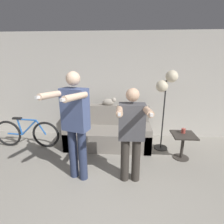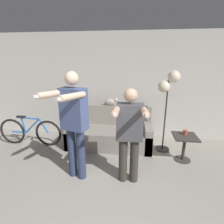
{
  "view_description": "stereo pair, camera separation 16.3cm",
  "coord_description": "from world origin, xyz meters",
  "px_view_note": "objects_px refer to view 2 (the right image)",
  "views": [
    {
      "loc": [
        0.22,
        -1.28,
        1.95
      ],
      "look_at": [
        -0.0,
        1.84,
        1.01
      ],
      "focal_mm": 28.0,
      "sensor_mm": 36.0,
      "label": 1
    },
    {
      "loc": [
        0.38,
        -1.27,
        1.95
      ],
      "look_at": [
        -0.0,
        1.84,
        1.01
      ],
      "focal_mm": 28.0,
      "sensor_mm": 36.0,
      "label": 2
    }
  ],
  "objects_px": {
    "couch": "(110,134)",
    "cat": "(111,102)",
    "bicycle": "(30,132)",
    "person_right": "(129,131)",
    "side_table": "(184,143)",
    "cup": "(185,132)",
    "person_left": "(74,120)",
    "floor_lamp": "(168,87)"
  },
  "relations": [
    {
      "from": "person_left",
      "to": "cup",
      "type": "relative_size",
      "value": 19.01
    },
    {
      "from": "couch",
      "to": "floor_lamp",
      "type": "xyz_separation_m",
      "value": [
        1.22,
        -0.08,
        1.13
      ]
    },
    {
      "from": "floor_lamp",
      "to": "bicycle",
      "type": "height_order",
      "value": "floor_lamp"
    },
    {
      "from": "cup",
      "to": "side_table",
      "type": "bearing_deg",
      "value": -96.13
    },
    {
      "from": "person_left",
      "to": "floor_lamp",
      "type": "distance_m",
      "value": 2.04
    },
    {
      "from": "side_table",
      "to": "bicycle",
      "type": "relative_size",
      "value": 0.35
    },
    {
      "from": "cat",
      "to": "floor_lamp",
      "type": "distance_m",
      "value": 1.34
    },
    {
      "from": "side_table",
      "to": "bicycle",
      "type": "xyz_separation_m",
      "value": [
        -3.42,
        0.26,
        -0.05
      ]
    },
    {
      "from": "couch",
      "to": "person_left",
      "type": "distance_m",
      "value": 1.51
    },
    {
      "from": "cat",
      "to": "side_table",
      "type": "bearing_deg",
      "value": -26.12
    },
    {
      "from": "floor_lamp",
      "to": "couch",
      "type": "bearing_deg",
      "value": 176.4
    },
    {
      "from": "couch",
      "to": "cat",
      "type": "relative_size",
      "value": 4.63
    },
    {
      "from": "couch",
      "to": "cup",
      "type": "relative_size",
      "value": 20.21
    },
    {
      "from": "cup",
      "to": "bicycle",
      "type": "relative_size",
      "value": 0.06
    },
    {
      "from": "couch",
      "to": "cup",
      "type": "xyz_separation_m",
      "value": [
        1.56,
        -0.41,
        0.29
      ]
    },
    {
      "from": "person_right",
      "to": "bicycle",
      "type": "relative_size",
      "value": 1.02
    },
    {
      "from": "cat",
      "to": "person_left",
      "type": "bearing_deg",
      "value": -104.84
    },
    {
      "from": "person_right",
      "to": "person_left",
      "type": "bearing_deg",
      "value": 178.19
    },
    {
      "from": "side_table",
      "to": "cup",
      "type": "relative_size",
      "value": 5.63
    },
    {
      "from": "floor_lamp",
      "to": "side_table",
      "type": "height_order",
      "value": "floor_lamp"
    },
    {
      "from": "person_left",
      "to": "person_right",
      "type": "xyz_separation_m",
      "value": [
        0.88,
        -0.0,
        -0.14
      ]
    },
    {
      "from": "person_left",
      "to": "floor_lamp",
      "type": "xyz_separation_m",
      "value": [
        1.62,
        1.17,
        0.38
      ]
    },
    {
      "from": "person_right",
      "to": "cup",
      "type": "relative_size",
      "value": 16.51
    },
    {
      "from": "person_left",
      "to": "bicycle",
      "type": "height_order",
      "value": "person_left"
    },
    {
      "from": "bicycle",
      "to": "floor_lamp",
      "type": "bearing_deg",
      "value": 2.49
    },
    {
      "from": "floor_lamp",
      "to": "cup",
      "type": "relative_size",
      "value": 18.55
    },
    {
      "from": "cup",
      "to": "person_left",
      "type": "bearing_deg",
      "value": -156.92
    },
    {
      "from": "couch",
      "to": "cat",
      "type": "xyz_separation_m",
      "value": [
        0.0,
        0.28,
        0.71
      ]
    },
    {
      "from": "cat",
      "to": "cup",
      "type": "height_order",
      "value": "cat"
    },
    {
      "from": "person_left",
      "to": "bicycle",
      "type": "bearing_deg",
      "value": 162.42
    },
    {
      "from": "bicycle",
      "to": "person_right",
      "type": "bearing_deg",
      "value": -23.87
    },
    {
      "from": "cat",
      "to": "bicycle",
      "type": "bearing_deg",
      "value": -165.15
    },
    {
      "from": "couch",
      "to": "person_left",
      "type": "bearing_deg",
      "value": -107.82
    },
    {
      "from": "side_table",
      "to": "couch",
      "type": "bearing_deg",
      "value": 163.0
    },
    {
      "from": "bicycle",
      "to": "cat",
      "type": "bearing_deg",
      "value": 14.85
    },
    {
      "from": "person_right",
      "to": "floor_lamp",
      "type": "bearing_deg",
      "value": 56.06
    },
    {
      "from": "person_left",
      "to": "person_right",
      "type": "relative_size",
      "value": 1.15
    },
    {
      "from": "person_right",
      "to": "side_table",
      "type": "distance_m",
      "value": 1.42
    },
    {
      "from": "person_left",
      "to": "person_right",
      "type": "bearing_deg",
      "value": 17.41
    },
    {
      "from": "couch",
      "to": "bicycle",
      "type": "height_order",
      "value": "couch"
    },
    {
      "from": "person_right",
      "to": "floor_lamp",
      "type": "distance_m",
      "value": 1.48
    },
    {
      "from": "side_table",
      "to": "cup",
      "type": "height_order",
      "value": "cup"
    }
  ]
}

